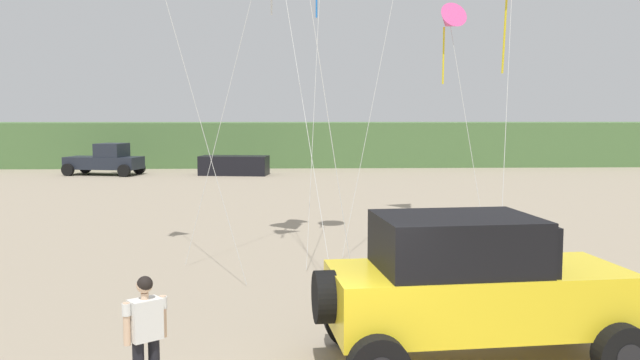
% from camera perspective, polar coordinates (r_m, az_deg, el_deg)
% --- Properties ---
extents(dune_ridge, '(90.00, 7.96, 3.17)m').
position_cam_1_polar(dune_ridge, '(51.01, 3.46, 3.14)').
color(dune_ridge, '#4C703D').
rests_on(dune_ridge, ground_plane).
extents(jeep, '(4.95, 2.77, 2.26)m').
position_cam_1_polar(jeep, '(10.41, 12.91, -8.74)').
color(jeep, yellow).
rests_on(jeep, ground_plane).
extents(person_watching, '(0.52, 0.46, 1.67)m').
position_cam_1_polar(person_watching, '(9.24, -14.65, -12.33)').
color(person_watching, '#DBB28E').
rests_on(person_watching, ground_plane).
extents(distant_pickup, '(4.90, 3.26, 1.98)m').
position_cam_1_polar(distant_pickup, '(43.79, -17.78, 1.63)').
color(distant_pickup, '#1E232D').
rests_on(distant_pickup, ground_plane).
extents(distant_sedan, '(4.40, 2.29, 1.20)m').
position_cam_1_polar(distant_sedan, '(42.01, -7.33, 1.24)').
color(distant_sedan, black).
rests_on(distant_sedan, ground_plane).
extents(kite_blue_swept, '(1.24, 2.12, 6.81)m').
position_cam_1_polar(kite_blue_swept, '(19.15, 10.98, 13.14)').
color(kite_blue_swept, '#E04C93').
rests_on(kite_blue_swept, ground_plane).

